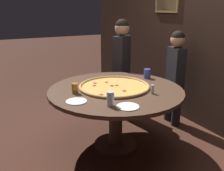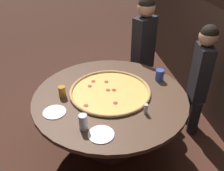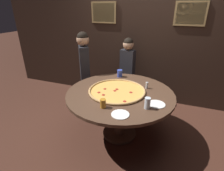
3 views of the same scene
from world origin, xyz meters
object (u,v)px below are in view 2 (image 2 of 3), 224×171
Objects in this scene: giant_pizza at (110,91)px; condiment_shaker at (146,109)px; drink_cup_near_right at (62,92)px; diner_side_left at (143,46)px; diner_far_right at (200,75)px; drink_cup_far_right at (83,122)px; dining_table at (110,106)px; drink_cup_beside_pizza at (160,75)px; white_plate_beside_cup at (101,134)px; white_plate_near_front at (55,112)px.

condiment_shaker is (0.38, 0.26, 0.04)m from giant_pizza.
diner_side_left is (-0.83, 1.06, 0.04)m from drink_cup_near_right.
diner_side_left is 0.84m from diner_far_right.
diner_far_right is (-0.63, 1.35, -0.05)m from drink_cup_far_right.
dining_table is 0.64m from drink_cup_beside_pizza.
giant_pizza is at bearing 88.17° from drink_cup_near_right.
diner_far_right reaches higher than drink_cup_far_right.
white_plate_beside_cup is 0.15× the size of diner_side_left.
white_plate_beside_cup is (0.53, -0.16, 0.14)m from dining_table.
white_plate_beside_cup and white_plate_near_front have the same top height.
drink_cup_near_right is 0.53m from drink_cup_far_right.
diner_far_right is (-0.14, 1.05, 0.00)m from giant_pizza.
condiment_shaker is at bearing -30.41° from drink_cup_beside_pizza.
drink_cup_beside_pizza is 0.09× the size of diner_far_right.
drink_cup_far_right is 0.10× the size of diner_side_left.
white_plate_beside_cup is 2.23× the size of condiment_shaker.
giant_pizza reaches higher than dining_table.
white_plate_beside_cup is 1.04× the size of white_plate_near_front.
diner_far_right reaches higher than giant_pizza.
diner_side_left reaches higher than white_plate_beside_cup.
white_plate_near_front is (-0.36, -0.38, 0.00)m from white_plate_beside_cup.
giant_pizza is 0.46m from condiment_shaker.
diner_side_left is (-1.43, 0.76, 0.09)m from white_plate_beside_cup.
diner_far_right is (-0.37, 1.60, 0.01)m from white_plate_near_front.
diner_side_left reaches higher than drink_cup_beside_pizza.
condiment_shaker is at bearing -138.65° from diner_side_left.
dining_table is 1.86× the size of giant_pizza.
dining_table is 0.16m from giant_pizza.
dining_table is at bearing -71.15° from drink_cup_beside_pizza.
drink_cup_near_right is at bearing -175.68° from diner_side_left.
drink_cup_near_right is 0.83m from condiment_shaker.
drink_cup_beside_pizza reaches higher than white_plate_near_front.
white_plate_beside_cup is at bearing 26.56° from drink_cup_near_right.
dining_table is 13.74× the size of drink_cup_near_right.
condiment_shaker is (0.53, -0.31, -0.01)m from drink_cup_beside_pizza.
condiment_shaker is (0.33, 0.27, 0.18)m from dining_table.
drink_cup_far_right reaches higher than condiment_shaker.
white_plate_near_front is 2.15× the size of condiment_shaker.
diner_side_left is at bearing 133.34° from white_plate_near_front.
drink_cup_far_right reaches higher than dining_table.
condiment_shaker is 0.95m from diner_far_right.
drink_cup_near_right is at bearing -91.83° from giant_pizza.
dining_table is at bearing 145.75° from drink_cup_far_right.
condiment_shaker reaches higher than white_plate_near_front.
drink_cup_beside_pizza reaches higher than drink_cup_near_right.
drink_cup_far_right is at bearing 125.51° from diner_far_right.
white_plate_beside_cup is at bearing -151.67° from diner_side_left.
white_plate_beside_cup is 0.16× the size of diner_far_right.
diner_side_left is at bearing 146.15° from drink_cup_far_right.
giant_pizza reaches higher than white_plate_near_front.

